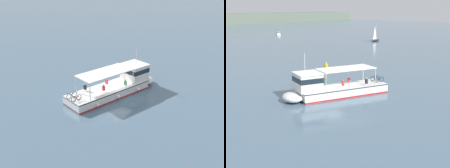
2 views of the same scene
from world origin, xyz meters
The scene contains 5 objects.
ground_plane centered at (0.00, 0.00, 0.00)m, with size 400.00×400.00×0.00m, color slate.
ferry_main centered at (-0.85, -0.46, 1.02)m, with size 12.94×7.62×5.32m.
motorboat_off_stern centered at (49.79, 70.93, 0.54)m, with size 2.89×3.78×1.26m.
sailboat_off_bow centered at (54.92, 30.26, 0.54)m, with size 4.92×1.90×5.40m.
channel_buoy centered at (10.95, 10.93, 0.57)m, with size 0.70×0.70×1.40m.
Camera 2 is at (-26.88, -23.63, 10.00)m, focal length 50.05 mm.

